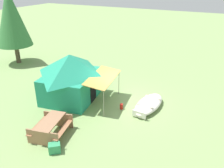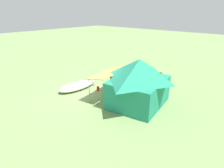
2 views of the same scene
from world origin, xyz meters
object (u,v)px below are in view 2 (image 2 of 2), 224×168
(picnic_table, at_px, (149,77))
(fuel_can, at_px, (98,89))
(beached_rowboat, at_px, (77,86))
(canvas_cabin_tent, at_px, (139,82))
(cooler_box, at_px, (145,75))

(picnic_table, xyz_separation_m, fuel_can, (3.50, -1.81, -0.32))
(beached_rowboat, xyz_separation_m, fuel_can, (-0.75, 1.26, -0.08))
(fuel_can, bearing_deg, canvas_cabin_tent, 92.59)
(beached_rowboat, xyz_separation_m, cooler_box, (-5.08, 2.22, -0.03))
(cooler_box, bearing_deg, fuel_can, -12.45)
(canvas_cabin_tent, distance_m, fuel_can, 3.32)
(beached_rowboat, distance_m, canvas_cabin_tent, 4.58)
(cooler_box, bearing_deg, picnic_table, 46.13)
(beached_rowboat, height_order, canvas_cabin_tent, canvas_cabin_tent)
(picnic_table, bearing_deg, beached_rowboat, -35.90)
(canvas_cabin_tent, xyz_separation_m, picnic_table, (-3.36, -1.27, -0.90))
(beached_rowboat, height_order, fuel_can, beached_rowboat)
(beached_rowboat, relative_size, canvas_cabin_tent, 0.62)
(picnic_table, relative_size, cooler_box, 4.14)
(picnic_table, xyz_separation_m, cooler_box, (-0.83, -0.86, -0.27))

